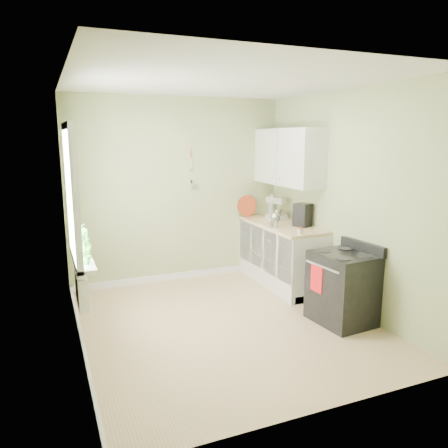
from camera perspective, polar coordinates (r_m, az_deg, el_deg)
name	(u,v)px	position (r m, az deg, el deg)	size (l,w,h in m)	color
floor	(226,325)	(5.19, 0.21, -13.04)	(3.20, 3.60, 0.02)	tan
ceiling	(226,80)	(4.76, 0.23, 18.30)	(3.20, 3.60, 0.02)	white
wall_back	(178,191)	(6.48, -6.01, 4.33)	(3.20, 0.02, 2.70)	tan
wall_left	(71,220)	(4.43, -19.34, 0.53)	(0.02, 3.60, 2.70)	tan
wall_right	(345,201)	(5.61, 15.58, 2.90)	(0.02, 3.60, 2.70)	tan
base_cabinets	(281,255)	(6.43, 7.47, -4.06)	(0.60, 1.60, 0.87)	white
countertop	(281,225)	(6.33, 7.49, -0.10)	(0.64, 1.60, 0.04)	#DFBE88
upper_cabinets	(288,157)	(6.36, 8.33, 8.67)	(0.35, 1.40, 0.80)	white
window	(71,195)	(4.70, -19.40, 3.58)	(0.06, 1.14, 1.44)	white
window_sill	(82,258)	(4.83, -18.02, -4.24)	(0.18, 1.14, 0.04)	white
radiator	(82,290)	(4.88, -18.09, -8.16)	(0.12, 0.50, 0.35)	white
wall_utensils	(191,176)	(6.49, -4.28, 6.28)	(0.02, 0.14, 0.58)	#DFBE88
stove	(342,288)	(5.28, 15.22, -8.02)	(0.64, 0.72, 0.94)	black
stand_mixer	(276,209)	(6.61, 6.81, 1.99)	(0.29, 0.35, 0.38)	#B2B2B7
kettle	(274,221)	(6.00, 6.58, 0.44)	(0.19, 0.11, 0.19)	silver
coffee_maker	(302,216)	(6.12, 10.20, 1.08)	(0.24, 0.25, 0.32)	black
red_tray	(247,206)	(6.83, 3.03, 2.39)	(0.33, 0.33, 0.02)	#AB3C1D
jar	(300,231)	(5.66, 9.85, -0.88)	(0.07, 0.07, 0.08)	beige
plant_a	(85,250)	(4.47, -17.66, -3.23)	(0.16, 0.11, 0.30)	#318028
plant_b	(83,243)	(4.72, -17.96, -2.37)	(0.17, 0.14, 0.31)	#318028
plant_c	(81,238)	(4.97, -18.21, -1.69)	(0.18, 0.18, 0.32)	#318028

